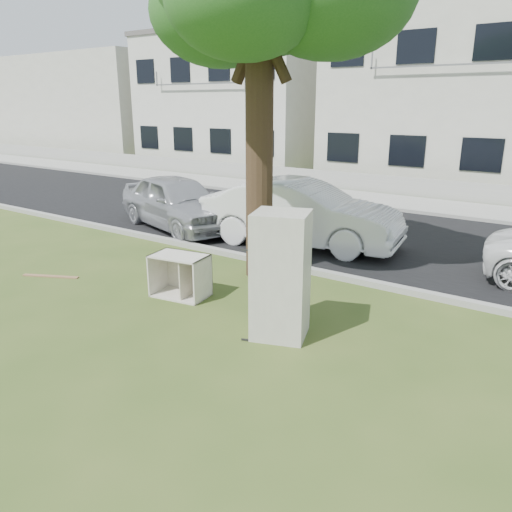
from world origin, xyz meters
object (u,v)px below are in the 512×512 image
Objects in this scene: fridge at (281,276)px; car_center at (301,213)px; cabinet at (180,276)px; car_left at (177,202)px.

fridge is 5.09m from car_center.
car_center is at bearing 97.13° from fridge.
fridge is at bearing -16.83° from cabinet.
car_left is (-6.01, 4.15, -0.21)m from fridge.
cabinet is 0.21× the size of car_center.
cabinet is (-2.35, 0.33, -0.57)m from fridge.
car_left is at bearing 126.04° from fridge.
cabinet is at bearing 152.78° from fridge.
car_left is (-3.74, -0.41, -0.06)m from car_center.
car_center reaches higher than cabinet.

